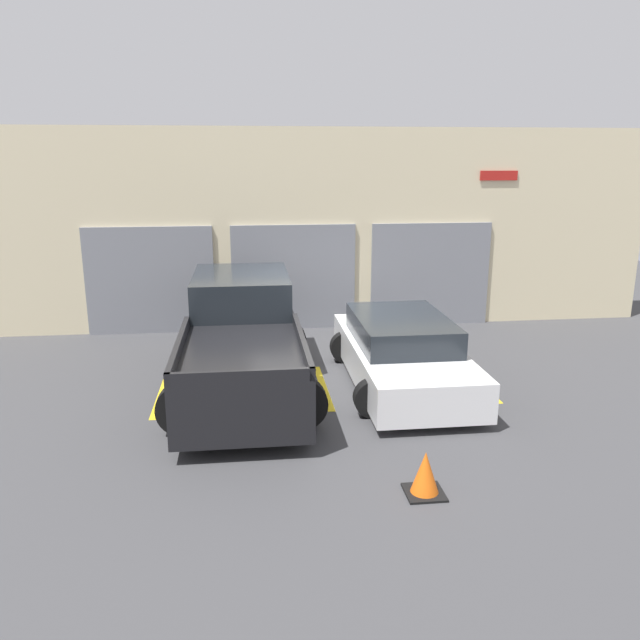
{
  "coord_description": "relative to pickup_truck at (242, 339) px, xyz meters",
  "views": [
    {
      "loc": [
        -1.28,
        -11.29,
        3.95
      ],
      "look_at": [
        0.0,
        -0.51,
        1.1
      ],
      "focal_mm": 35.0,
      "sensor_mm": 36.0,
      "label": 1
    }
  ],
  "objects": [
    {
      "name": "sedan_white",
      "position": [
        2.8,
        -0.3,
        -0.26
      ],
      "size": [
        2.19,
        4.38,
        1.22
      ],
      "color": "white",
      "rests_on": "ground"
    },
    {
      "name": "parking_stripe_far_left",
      "position": [
        -1.4,
        -0.32,
        -0.84
      ],
      "size": [
        0.12,
        2.2,
        0.01
      ],
      "primitive_type": "cube",
      "color": "gold",
      "rests_on": "ground"
    },
    {
      "name": "traffic_cone",
      "position": [
        2.17,
        -4.03,
        -0.59
      ],
      "size": [
        0.47,
        0.47,
        0.55
      ],
      "color": "black",
      "rests_on": "ground"
    },
    {
      "name": "shophouse_building",
      "position": [
        1.4,
        3.98,
        1.42
      ],
      "size": [
        16.75,
        0.68,
        4.6
      ],
      "color": "beige",
      "rests_on": "ground"
    },
    {
      "name": "pickup_truck",
      "position": [
        0.0,
        0.0,
        0.0
      ],
      "size": [
        2.51,
        5.37,
        1.8
      ],
      "color": "black",
      "rests_on": "ground"
    },
    {
      "name": "parking_stripe_left",
      "position": [
        1.4,
        -0.32,
        -0.84
      ],
      "size": [
        0.12,
        2.2,
        0.01
      ],
      "primitive_type": "cube",
      "color": "gold",
      "rests_on": "ground"
    },
    {
      "name": "parking_stripe_centre",
      "position": [
        4.2,
        -0.32,
        -0.84
      ],
      "size": [
        0.12,
        2.2,
        0.01
      ],
      "primitive_type": "cube",
      "color": "gold",
      "rests_on": "ground"
    },
    {
      "name": "ground_plane",
      "position": [
        1.4,
        0.69,
        -0.84
      ],
      "size": [
        28.0,
        28.0,
        0.0
      ],
      "primitive_type": "plane",
      "color": "#3D3D3F"
    }
  ]
}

